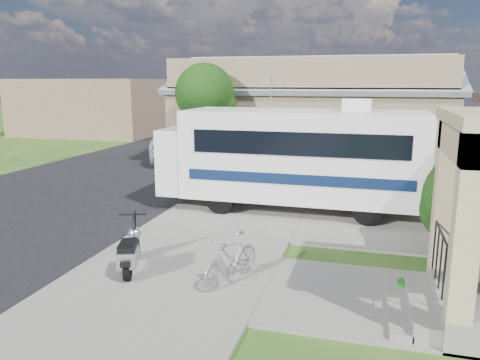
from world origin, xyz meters
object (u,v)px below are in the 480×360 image
(pickup_truck, at_px, (192,141))
(garden_hose, at_px, (408,288))
(scooter, at_px, (130,251))
(van, at_px, (227,128))
(motorhome, at_px, (293,155))
(bicycle, at_px, (232,261))
(shrub, at_px, (475,195))

(pickup_truck, relative_size, garden_hose, 15.76)
(scooter, height_order, van, van)
(motorhome, relative_size, van, 1.27)
(pickup_truck, relative_size, van, 1.07)
(pickup_truck, xyz_separation_m, van, (-0.33, 7.04, -0.02))
(pickup_truck, bearing_deg, garden_hose, 113.56)
(bicycle, relative_size, pickup_truck, 0.24)
(garden_hose, bearing_deg, van, 115.66)
(motorhome, bearing_deg, pickup_truck, 127.96)
(shrub, bearing_deg, bicycle, -149.29)
(shrub, xyz_separation_m, van, (-11.28, 18.24, -0.55))
(shrub, distance_m, garden_hose, 3.00)
(van, distance_m, garden_hose, 22.77)
(scooter, bearing_deg, pickup_truck, 86.19)
(shrub, bearing_deg, van, 121.73)
(van, bearing_deg, bicycle, -82.36)
(scooter, distance_m, bicycle, 2.11)
(shrub, bearing_deg, scooter, -157.19)
(motorhome, xyz_separation_m, bicycle, (-0.24, -5.59, -1.23))
(shrub, xyz_separation_m, bicycle, (-4.68, -2.78, -0.96))
(pickup_truck, bearing_deg, shrub, 122.65)
(motorhome, height_order, garden_hose, motorhome)
(motorhome, height_order, bicycle, motorhome)
(motorhome, distance_m, pickup_truck, 10.64)
(shrub, relative_size, van, 0.46)
(shrub, height_order, garden_hose, shrub)
(van, height_order, garden_hose, van)
(shrub, bearing_deg, pickup_truck, 134.37)
(bicycle, relative_size, garden_hose, 3.79)
(motorhome, bearing_deg, van, 114.03)
(motorhome, bearing_deg, bicycle, -92.30)
(shrub, relative_size, pickup_truck, 0.43)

